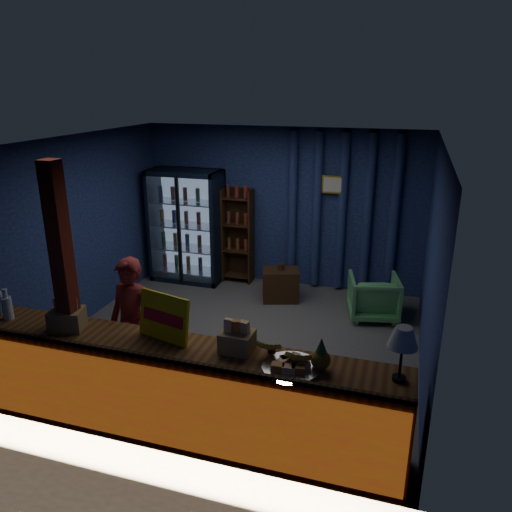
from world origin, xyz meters
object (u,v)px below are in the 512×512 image
Objects in this scene: shopkeeper at (132,326)px; table_lamp at (403,339)px; pastry_tray at (291,366)px; green_chair at (373,297)px.

shopkeeper is 2.88m from table_lamp.
shopkeeper is 2.02m from pastry_tray.
table_lamp reaches higher than pastry_tray.
pastry_tray is at bearing -12.57° from shopkeeper.
pastry_tray is 0.94m from table_lamp.
shopkeeper is at bearing 34.69° from green_chair.
pastry_tray is at bearing 68.97° from green_chair.
shopkeeper is 3.53m from green_chair.
shopkeeper is at bearing 169.03° from table_lamp.
green_chair is at bearing 81.91° from pastry_tray.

